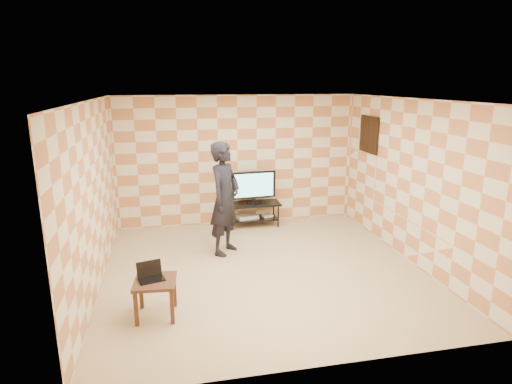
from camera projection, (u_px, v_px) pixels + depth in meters
floor at (264, 270)px, 6.93m from camera, size 5.00×5.00×0.00m
wall_back at (238, 161)px, 8.96m from camera, size 5.00×0.02×2.70m
wall_front at (320, 249)px, 4.22m from camera, size 5.00×0.02×2.70m
wall_left at (93, 198)px, 6.10m from camera, size 0.02×5.00×2.70m
wall_right at (411, 182)px, 7.08m from camera, size 0.02×5.00×2.70m
ceiling at (264, 100)px, 6.25m from camera, size 5.00×5.00×0.02m
wall_art at (369, 134)px, 8.39m from camera, size 0.04×0.72×0.72m
tv_stand at (254, 209)px, 8.96m from camera, size 1.09×0.49×0.50m
tv at (254, 186)px, 8.83m from camera, size 0.92×0.19×0.67m
dvd_player at (247, 216)px, 8.98m from camera, size 0.48×0.39×0.07m
game_console at (267, 216)px, 9.08m from camera, size 0.24×0.20×0.05m
side_table at (155, 287)px, 5.47m from camera, size 0.57×0.57×0.50m
laptop at (150, 275)px, 5.49m from camera, size 0.37×0.32×0.21m
person at (225, 199)px, 7.40m from camera, size 0.81×0.86×1.98m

